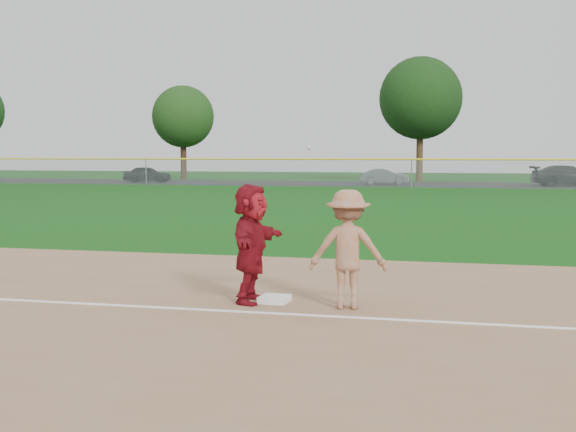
% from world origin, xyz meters
% --- Properties ---
extents(ground, '(160.00, 160.00, 0.00)m').
position_xyz_m(ground, '(0.00, 0.00, 0.00)').
color(ground, '#0F470D').
rests_on(ground, ground).
extents(foul_line, '(60.00, 0.10, 0.01)m').
position_xyz_m(foul_line, '(0.00, -0.80, 0.03)').
color(foul_line, white).
rests_on(foul_line, infield_dirt).
extents(parking_asphalt, '(120.00, 10.00, 0.01)m').
position_xyz_m(parking_asphalt, '(0.00, 46.00, 0.01)').
color(parking_asphalt, black).
rests_on(parking_asphalt, ground).
extents(first_base, '(0.49, 0.49, 0.10)m').
position_xyz_m(first_base, '(0.12, 0.02, 0.07)').
color(first_base, white).
rests_on(first_base, infield_dirt).
extents(base_runner, '(0.65, 1.82, 1.93)m').
position_xyz_m(base_runner, '(-0.25, -0.05, 0.99)').
color(base_runner, maroon).
rests_on(base_runner, infield_dirt).
extents(car_left, '(4.13, 2.28, 1.33)m').
position_xyz_m(car_left, '(-22.12, 45.03, 0.68)').
color(car_left, black).
rests_on(car_left, parking_asphalt).
extents(car_mid, '(3.87, 1.96, 1.22)m').
position_xyz_m(car_mid, '(-2.35, 45.02, 0.62)').
color(car_mid, '#525459').
rests_on(car_mid, parking_asphalt).
extents(car_right, '(5.53, 2.93, 1.53)m').
position_xyz_m(car_right, '(11.09, 45.10, 0.77)').
color(car_right, black).
rests_on(car_right, parking_asphalt).
extents(first_base_play, '(1.32, 0.82, 2.54)m').
position_xyz_m(first_base_play, '(1.34, -0.15, 0.95)').
color(first_base_play, gray).
rests_on(first_base_play, infield_dirt).
extents(outfield_fence, '(110.00, 0.12, 110.00)m').
position_xyz_m(outfield_fence, '(0.00, 40.00, 1.96)').
color(outfield_fence, '#999EA0').
rests_on(outfield_fence, ground).
extents(tree_1, '(5.80, 5.80, 8.75)m').
position_xyz_m(tree_1, '(-22.00, 53.00, 5.83)').
color(tree_1, '#321C12').
rests_on(tree_1, ground).
extents(tree_2, '(7.00, 7.00, 10.58)m').
position_xyz_m(tree_2, '(0.00, 51.50, 7.06)').
color(tree_2, '#3B2915').
rests_on(tree_2, ground).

